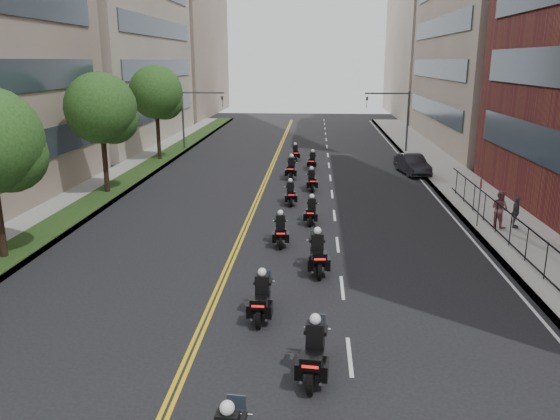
% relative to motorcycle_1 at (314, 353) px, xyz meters
% --- Properties ---
extents(sidewalk_right, '(4.00, 90.00, 0.15)m').
position_rel_motorcycle_1_xyz_m(sidewalk_right, '(9.84, 21.12, -0.64)').
color(sidewalk_right, gray).
rests_on(sidewalk_right, ground).
extents(sidewalk_left, '(4.00, 90.00, 0.15)m').
position_rel_motorcycle_1_xyz_m(sidewalk_left, '(-14.16, 21.12, -0.64)').
color(sidewalk_left, gray).
rests_on(sidewalk_left, ground).
extents(grass_strip, '(2.00, 90.00, 0.04)m').
position_rel_motorcycle_1_xyz_m(grass_strip, '(-13.36, 21.12, -0.54)').
color(grass_strip, '#163413').
rests_on(grass_strip, sidewalk_left).
extents(building_right_far, '(15.00, 28.00, 26.00)m').
position_rel_motorcycle_1_xyz_m(building_right_far, '(19.34, 74.12, 12.29)').
color(building_right_far, gray).
rests_on(building_right_far, ground).
extents(building_left_far, '(16.00, 28.00, 26.00)m').
position_rel_motorcycle_1_xyz_m(building_left_far, '(-24.16, 74.12, 12.29)').
color(building_left_far, gray).
rests_on(building_left_far, ground).
extents(iron_fence, '(0.05, 28.00, 1.50)m').
position_rel_motorcycle_1_xyz_m(iron_fence, '(8.84, 8.12, 0.19)').
color(iron_fence, black).
rests_on(iron_fence, sidewalk_right).
extents(street_trees, '(4.40, 38.40, 7.98)m').
position_rel_motorcycle_1_xyz_m(street_trees, '(-13.21, 14.72, 4.42)').
color(street_trees, '#311E15').
rests_on(street_trees, ground).
extents(traffic_signal_right, '(4.09, 0.20, 5.60)m').
position_rel_motorcycle_1_xyz_m(traffic_signal_right, '(7.38, 38.12, 2.99)').
color(traffic_signal_right, '#3F3F44').
rests_on(traffic_signal_right, ground).
extents(traffic_signal_left, '(4.09, 0.20, 5.60)m').
position_rel_motorcycle_1_xyz_m(traffic_signal_left, '(-11.70, 38.12, 2.99)').
color(traffic_signal_left, '#3F3F44').
rests_on(traffic_signal_left, ground).
extents(motorcycle_1, '(0.68, 2.45, 1.81)m').
position_rel_motorcycle_1_xyz_m(motorcycle_1, '(0.00, 0.00, 0.00)').
color(motorcycle_1, black).
rests_on(motorcycle_1, ground).
extents(motorcycle_2, '(0.54, 2.33, 1.72)m').
position_rel_motorcycle_1_xyz_m(motorcycle_2, '(-1.76, 3.43, -0.03)').
color(motorcycle_2, black).
rests_on(motorcycle_2, ground).
extents(motorcycle_3, '(0.68, 2.53, 1.87)m').
position_rel_motorcycle_1_xyz_m(motorcycle_3, '(0.09, 7.65, 0.02)').
color(motorcycle_3, black).
rests_on(motorcycle_3, ground).
extents(motorcycle_4, '(0.59, 2.22, 1.64)m').
position_rel_motorcycle_1_xyz_m(motorcycle_4, '(-1.63, 11.00, -0.07)').
color(motorcycle_4, black).
rests_on(motorcycle_4, ground).
extents(motorcycle_5, '(0.54, 2.10, 1.55)m').
position_rel_motorcycle_1_xyz_m(motorcycle_5, '(-0.22, 14.57, -0.10)').
color(motorcycle_5, black).
rests_on(motorcycle_5, ground).
extents(motorcycle_6, '(0.61, 2.11, 1.56)m').
position_rel_motorcycle_1_xyz_m(motorcycle_6, '(-1.52, 18.42, -0.10)').
color(motorcycle_6, black).
rests_on(motorcycle_6, ground).
extents(motorcycle_7, '(0.59, 2.14, 1.58)m').
position_rel_motorcycle_1_xyz_m(motorcycle_7, '(-0.31, 22.14, -0.09)').
color(motorcycle_7, black).
rests_on(motorcycle_7, ground).
extents(motorcycle_8, '(0.56, 2.42, 1.79)m').
position_rel_motorcycle_1_xyz_m(motorcycle_8, '(-1.81, 25.72, -0.01)').
color(motorcycle_8, black).
rests_on(motorcycle_8, ground).
extents(motorcycle_9, '(0.57, 2.11, 1.56)m').
position_rel_motorcycle_1_xyz_m(motorcycle_9, '(-0.31, 29.41, -0.10)').
color(motorcycle_9, black).
rests_on(motorcycle_9, ground).
extents(motorcycle_10, '(0.60, 2.05, 1.52)m').
position_rel_motorcycle_1_xyz_m(motorcycle_10, '(-1.82, 33.28, -0.11)').
color(motorcycle_10, black).
rests_on(motorcycle_10, ground).
extents(parked_sedan, '(2.31, 4.68, 1.47)m').
position_rel_motorcycle_1_xyz_m(parked_sedan, '(7.24, 28.02, 0.02)').
color(parked_sedan, black).
rests_on(parked_sedan, ground).
extents(pedestrian_b, '(1.09, 1.16, 1.89)m').
position_rel_motorcycle_1_xyz_m(pedestrian_b, '(9.25, 14.02, 0.38)').
color(pedestrian_b, '#8C4C52').
rests_on(pedestrian_b, sidewalk_right).
extents(pedestrian_c, '(0.71, 1.02, 1.61)m').
position_rel_motorcycle_1_xyz_m(pedestrian_c, '(10.02, 13.92, 0.24)').
color(pedestrian_c, '#404147').
rests_on(pedestrian_c, sidewalk_right).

